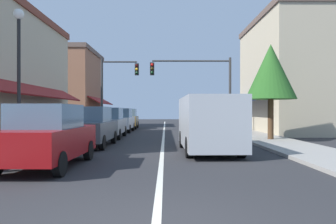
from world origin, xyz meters
TOP-DOWN VIEW (x-y plane):
  - ground_plane at (0.00, 18.00)m, footprint 80.00×80.00m
  - sidewalk_left at (-5.50, 18.00)m, footprint 2.60×56.00m
  - sidewalk_right at (5.50, 18.00)m, footprint 2.60×56.00m
  - lane_center_stripe at (0.00, 18.00)m, footprint 0.14×52.00m
  - storefront_right_block at (8.79, 20.00)m, footprint 5.29×10.20m
  - storefront_far_left at (-8.86, 28.00)m, footprint 5.43×8.20m
  - parked_car_nearest_left at (-3.18, 5.08)m, footprint 1.85×4.13m
  - parked_car_second_left at (-3.20, 10.37)m, footprint 1.82×4.12m
  - parked_car_third_left at (-3.24, 14.98)m, footprint 1.82×4.12m
  - parked_car_far_left at (-3.25, 20.30)m, footprint 1.80×4.11m
  - parked_car_distant_left at (-3.26, 24.89)m, footprint 1.87×4.14m
  - van_in_lane at (1.78, 8.48)m, footprint 2.09×5.22m
  - traffic_signal_mast_arm at (2.70, 19.41)m, footprint 5.88×0.50m
  - traffic_signal_left_corner at (-3.85, 21.01)m, footprint 2.96×0.50m
  - street_lamp_left_near at (-4.96, 7.24)m, footprint 0.36×0.36m
  - tree_right_near at (5.59, 12.78)m, footprint 2.61×2.61m

SIDE VIEW (x-z plane):
  - ground_plane at x=0.00m, z-range 0.00..0.00m
  - lane_center_stripe at x=0.00m, z-range 0.00..0.01m
  - sidewalk_left at x=-5.50m, z-range 0.00..0.12m
  - sidewalk_right at x=5.50m, z-range 0.00..0.12m
  - parked_car_nearest_left at x=-3.18m, z-range -0.01..1.76m
  - parked_car_second_left at x=-3.20m, z-range -0.01..1.76m
  - parked_car_third_left at x=-3.24m, z-range -0.01..1.76m
  - parked_car_far_left at x=-3.25m, z-range -0.01..1.76m
  - parked_car_distant_left at x=-3.26m, z-range -0.01..1.76m
  - van_in_lane at x=1.78m, z-range 0.09..2.21m
  - street_lamp_left_near at x=-4.96m, z-range 0.86..5.98m
  - tree_right_near at x=5.59m, z-range 1.07..6.14m
  - traffic_signal_left_corner at x=-3.85m, z-range 0.89..6.51m
  - storefront_far_left at x=-8.86m, z-range 0.00..7.49m
  - traffic_signal_mast_arm at x=2.70m, z-range 1.06..6.51m
  - storefront_right_block at x=8.79m, z-range 0.00..8.42m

